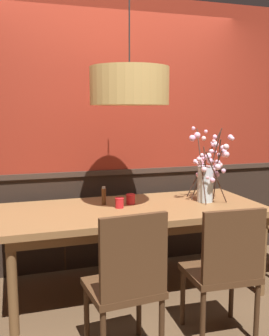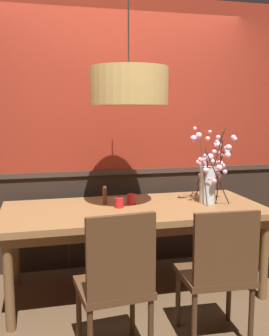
{
  "view_description": "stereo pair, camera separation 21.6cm",
  "coord_description": "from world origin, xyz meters",
  "views": [
    {
      "loc": [
        -0.97,
        -3.05,
        1.56
      ],
      "look_at": [
        0.0,
        0.0,
        1.08
      ],
      "focal_mm": 41.56,
      "sensor_mm": 36.0,
      "label": 1
    },
    {
      "loc": [
        -0.76,
        -3.11,
        1.56
      ],
      "look_at": [
        0.0,
        0.0,
        1.08
      ],
      "focal_mm": 41.56,
      "sensor_mm": 36.0,
      "label": 2
    }
  ],
  "objects": [
    {
      "name": "vase_with_blossoms",
      "position": [
        0.68,
        -0.0,
        0.99
      ],
      "size": [
        0.42,
        0.5,
        0.67
      ],
      "color": "silver",
      "rests_on": "dining_table"
    },
    {
      "name": "candle_holder_nearer_edge",
      "position": [
        -0.13,
        0.01,
        0.79
      ],
      "size": [
        0.08,
        0.08,
        0.09
      ],
      "color": "red",
      "rests_on": "dining_table"
    },
    {
      "name": "ground_plane",
      "position": [
        0.0,
        0.0,
        0.0
      ],
      "size": [
        24.0,
        24.0,
        0.0
      ],
      "primitive_type": "plane",
      "color": "brown"
    },
    {
      "name": "candle_holder_nearer_center",
      "position": [
        0.0,
        0.11,
        0.79
      ],
      "size": [
        0.08,
        0.08,
        0.09
      ],
      "color": "red",
      "rests_on": "dining_table"
    },
    {
      "name": "condiment_bottle",
      "position": [
        -0.22,
        0.17,
        0.82
      ],
      "size": [
        0.04,
        0.04,
        0.16
      ],
      "color": "brown",
      "rests_on": "dining_table"
    },
    {
      "name": "chair_far_side_right",
      "position": [
        0.28,
        0.91,
        0.51
      ],
      "size": [
        0.46,
        0.44,
        0.9
      ],
      "color": "#4C301C",
      "rests_on": "ground"
    },
    {
      "name": "dining_table",
      "position": [
        0.0,
        0.0,
        0.67
      ],
      "size": [
        2.19,
        0.96,
        0.75
      ],
      "color": "olive",
      "rests_on": "ground"
    },
    {
      "name": "chair_near_side_left",
      "position": [
        -0.34,
        -0.92,
        0.54
      ],
      "size": [
        0.47,
        0.45,
        0.98
      ],
      "color": "#4C301C",
      "rests_on": "ground"
    },
    {
      "name": "pendant_lamp",
      "position": [
        -0.07,
        -0.08,
        1.75
      ],
      "size": [
        0.62,
        0.62,
        1.04
      ],
      "color": "tan"
    },
    {
      "name": "chair_near_side_right",
      "position": [
        0.36,
        -0.88,
        0.52
      ],
      "size": [
        0.47,
        0.42,
        0.94
      ],
      "color": "#4C301C",
      "rests_on": "ground"
    },
    {
      "name": "chair_far_side_left",
      "position": [
        -0.35,
        0.87,
        0.5
      ],
      "size": [
        0.4,
        0.39,
        0.88
      ],
      "color": "#4C301C",
      "rests_on": "ground"
    },
    {
      "name": "back_wall",
      "position": [
        0.0,
        0.68,
        1.31
      ],
      "size": [
        5.43,
        0.14,
        2.64
      ],
      "color": "#2D2119",
      "rests_on": "ground"
    }
  ]
}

